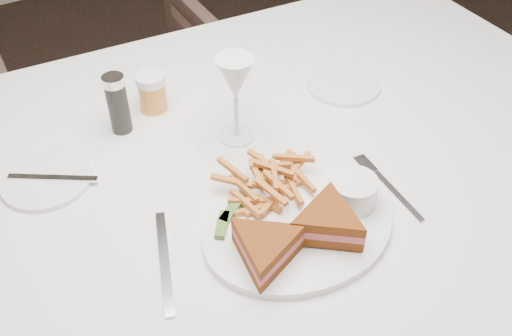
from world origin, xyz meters
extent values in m
plane|color=black|center=(0.00, 0.00, 0.00)|extent=(5.00, 5.00, 0.00)
cube|color=white|center=(-0.27, -0.10, 0.38)|extent=(1.70, 1.20, 0.75)
imported|color=#47332B|center=(-0.23, 0.72, 0.35)|extent=(0.71, 0.67, 0.70)
ellipsoid|color=white|center=(-0.27, -0.27, 0.76)|extent=(0.34, 0.27, 0.01)
cube|color=silver|center=(-0.48, -0.21, 0.75)|extent=(0.09, 0.20, 0.00)
cylinder|color=white|center=(-0.58, 0.07, 0.76)|extent=(0.16, 0.16, 0.01)
cylinder|color=white|center=(0.06, 0.02, 0.76)|extent=(0.16, 0.16, 0.01)
cylinder|color=black|center=(-0.41, 0.14, 0.81)|extent=(0.04, 0.04, 0.12)
cylinder|color=orange|center=(-0.33, 0.17, 0.79)|extent=(0.06, 0.06, 0.08)
cube|color=#406423|center=(-0.35, -0.19, 0.77)|extent=(0.06, 0.04, 0.01)
cube|color=#406423|center=(-0.37, -0.21, 0.77)|extent=(0.05, 0.05, 0.01)
cylinder|color=white|center=(-0.16, -0.27, 0.79)|extent=(0.08, 0.08, 0.05)
camera|label=1|loc=(-0.65, -0.75, 1.45)|focal=40.00mm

